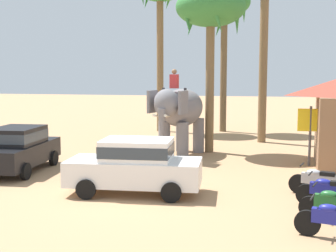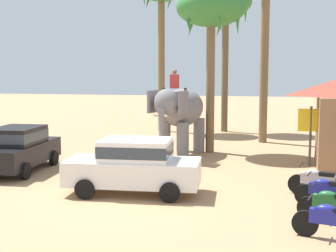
{
  "view_description": "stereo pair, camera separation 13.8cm",
  "coord_description": "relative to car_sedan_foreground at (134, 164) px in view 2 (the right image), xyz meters",
  "views": [
    {
      "loc": [
        3.87,
        -13.39,
        3.73
      ],
      "look_at": [
        0.07,
        4.57,
        1.6
      ],
      "focal_mm": 49.34,
      "sensor_mm": 36.0,
      "label": 1
    },
    {
      "loc": [
        4.0,
        -13.36,
        3.73
      ],
      "look_at": [
        0.07,
        4.57,
        1.6
      ],
      "focal_mm": 49.34,
      "sensor_mm": 36.0,
      "label": 2
    }
  ],
  "objects": [
    {
      "name": "ground_plane",
      "position": [
        0.01,
        -0.09,
        -0.93
      ],
      "size": [
        120.0,
        120.0,
        0.0
      ],
      "primitive_type": "plane",
      "color": "tan"
    },
    {
      "name": "car_sedan_foreground",
      "position": [
        0.0,
        0.0,
        0.0
      ],
      "size": [
        4.21,
        2.09,
        1.7
      ],
      "color": "white",
      "rests_on": "ground"
    },
    {
      "name": "car_parked_far_side",
      "position": [
        -5.19,
        2.15,
        0.0
      ],
      "size": [
        2.07,
        4.2,
        1.7
      ],
      "color": "black",
      "rests_on": "ground"
    },
    {
      "name": "elephant_with_mahout",
      "position": [
        0.15,
        6.72,
        1.06
      ],
      "size": [
        2.34,
        4.01,
        3.88
      ],
      "color": "slate",
      "rests_on": "ground"
    },
    {
      "name": "motorcycle_nearest_camera",
      "position": [
        5.47,
        -2.92,
        -0.46
      ],
      "size": [
        1.77,
        0.66,
        0.94
      ],
      "color": "black",
      "rests_on": "ground"
    },
    {
      "name": "motorcycle_second_in_row",
      "position": [
        5.65,
        -1.67,
        -0.46
      ],
      "size": [
        1.75,
        0.72,
        0.94
      ],
      "color": "black",
      "rests_on": "ground"
    },
    {
      "name": "motorcycle_mid_row",
      "position": [
        5.66,
        -0.34,
        -0.46
      ],
      "size": [
        1.77,
        0.67,
        0.94
      ],
      "color": "black",
      "rests_on": "ground"
    },
    {
      "name": "motorcycle_fourth_in_row",
      "position": [
        5.52,
        0.9,
        -0.46
      ],
      "size": [
        1.76,
        0.68,
        0.94
      ],
      "color": "black",
      "rests_on": "ground"
    },
    {
      "name": "palm_tree_near_hut",
      "position": [
        1.26,
        15.8,
        6.82
      ],
      "size": [
        3.2,
        3.2,
        8.94
      ],
      "color": "brown",
      "rests_on": "ground"
    },
    {
      "name": "palm_tree_far_back",
      "position": [
        1.34,
        7.96,
        5.57
      ],
      "size": [
        3.2,
        3.2,
        7.6
      ],
      "color": "brown",
      "rests_on": "ground"
    },
    {
      "name": "signboard_yellow",
      "position": [
        5.67,
        5.57,
        0.76
      ],
      "size": [
        1.0,
        0.1,
        2.4
      ],
      "color": "#4C4C51",
      "rests_on": "ground"
    }
  ]
}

